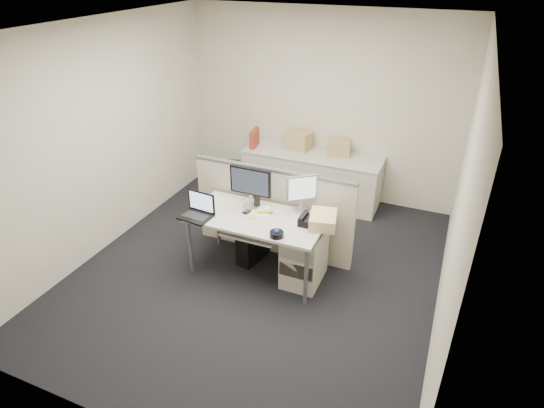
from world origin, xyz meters
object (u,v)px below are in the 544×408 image
at_px(laptop, 195,207).
at_px(desk_phone, 311,221).
at_px(monitor_main, 251,188).
at_px(desk, 257,222).

height_order(laptop, desk_phone, laptop).
bearing_deg(monitor_main, desk_phone, -7.02).
distance_m(desk, monitor_main, 0.39).
bearing_deg(desk, monitor_main, 131.27).
xyz_separation_m(laptop, desk_phone, (1.22, 0.36, -0.09)).
distance_m(laptop, desk_phone, 1.27).
distance_m(desk, desk_phone, 0.61).
height_order(monitor_main, laptop, monitor_main).
distance_m(desk, laptop, 0.71).
xyz_separation_m(monitor_main, desk_phone, (0.76, -0.10, -0.21)).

